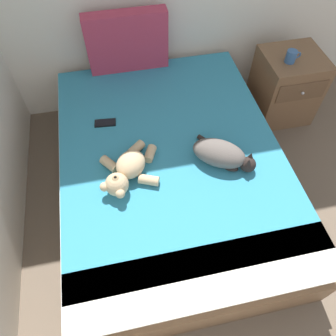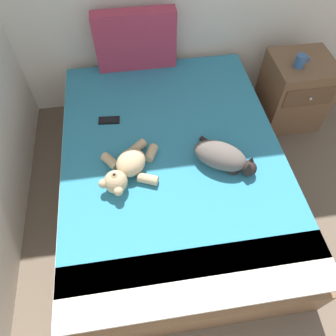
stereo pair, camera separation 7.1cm
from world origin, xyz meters
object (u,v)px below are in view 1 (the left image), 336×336
at_px(bed, 171,171).
at_px(cell_phone, 105,123).
at_px(teddy_bear, 127,170).
at_px(cat, 222,154).
at_px(nightstand, 285,87).
at_px(mug, 291,56).
at_px(patterned_cushion, 127,42).

distance_m(bed, cell_phone, 0.58).
relative_size(bed, teddy_bear, 4.60).
bearing_deg(teddy_bear, cat, -0.45).
distance_m(teddy_bear, nightstand, 1.67).
bearing_deg(bed, mug, 28.47).
xyz_separation_m(patterned_cushion, cat, (0.43, -1.09, -0.16)).
relative_size(bed, nightstand, 3.39).
height_order(teddy_bear, mug, mug).
xyz_separation_m(teddy_bear, nightstand, (1.46, 0.79, -0.24)).
bearing_deg(nightstand, cat, -137.35).
height_order(patterned_cushion, cat, patterned_cushion).
bearing_deg(mug, cell_phone, -170.58).
bearing_deg(patterned_cushion, cell_phone, -113.53).
distance_m(nightstand, mug, 0.36).
xyz_separation_m(cat, mug, (0.78, 0.74, 0.10)).
bearing_deg(mug, nightstand, 33.14).
xyz_separation_m(nightstand, mug, (-0.08, -0.05, 0.35)).
height_order(bed, mug, mug).
bearing_deg(cell_phone, teddy_bear, -78.93).
relative_size(cat, teddy_bear, 0.91).
height_order(cat, teddy_bear, teddy_bear).
xyz_separation_m(teddy_bear, mug, (1.38, 0.73, 0.10)).
xyz_separation_m(bed, cell_phone, (-0.40, 0.34, 0.25)).
xyz_separation_m(cat, teddy_bear, (-0.60, 0.00, -0.01)).
relative_size(cat, nightstand, 0.67).
height_order(patterned_cushion, mug, patterned_cushion).
bearing_deg(patterned_cushion, mug, -16.33).
distance_m(patterned_cushion, teddy_bear, 1.11).
relative_size(patterned_cushion, mug, 5.20).
relative_size(patterned_cushion, cell_phone, 4.04).
bearing_deg(cell_phone, mug, 9.42).
relative_size(nightstand, mug, 4.98).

